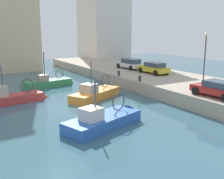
{
  "coord_description": "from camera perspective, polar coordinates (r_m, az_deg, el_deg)",
  "views": [
    {
      "loc": [
        -8.76,
        -19.71,
        6.25
      ],
      "look_at": [
        2.94,
        0.07,
        1.2
      ],
      "focal_mm": 43.38,
      "sensor_mm": 36.0,
      "label": 1
    }
  ],
  "objects": [
    {
      "name": "fishing_boat_red",
      "position": [
        25.36,
        -19.99,
        -2.34
      ],
      "size": [
        6.61,
        2.66,
        4.11
      ],
      "color": "#BC3833",
      "rests_on": "ground"
    },
    {
      "name": "mooring_bollard_south",
      "position": [
        27.46,
        5.88,
        2.31
      ],
      "size": [
        0.28,
        0.28,
        0.55
      ],
      "primitive_type": "cylinder",
      "color": "#2D2D33",
      "rests_on": "quay_wall"
    },
    {
      "name": "parked_car_yellow",
      "position": [
        32.51,
        8.79,
        4.55
      ],
      "size": [
        1.94,
        4.15,
        1.35
      ],
      "color": "gold",
      "rests_on": "quay_wall"
    },
    {
      "name": "quay_streetlamp",
      "position": [
        28.65,
        19.1,
        8.13
      ],
      "size": [
        0.36,
        0.36,
        4.83
      ],
      "color": "#38383D",
      "rests_on": "quay_wall"
    },
    {
      "name": "mooring_bollard_mid",
      "position": [
        30.72,
        1.44,
        3.44
      ],
      "size": [
        0.28,
        0.28,
        0.55
      ],
      "primitive_type": "cylinder",
      "color": "#2D2D33",
      "rests_on": "quay_wall"
    },
    {
      "name": "water_surface",
      "position": [
        22.46,
        -6.4,
        -3.85
      ],
      "size": [
        80.0,
        80.0,
        0.0
      ],
      "primitive_type": "plane",
      "color": "#386070",
      "rests_on": "ground"
    },
    {
      "name": "fishing_boat_orange",
      "position": [
        25.57,
        -3.01,
        -1.53
      ],
      "size": [
        6.65,
        4.53,
        4.36
      ],
      "color": "orange",
      "rests_on": "ground"
    },
    {
      "name": "quay_wall",
      "position": [
        28.83,
        14.87,
        0.67
      ],
      "size": [
        9.0,
        56.0,
        1.2
      ],
      "primitive_type": "cube",
      "color": "#ADA08C",
      "rests_on": "ground"
    },
    {
      "name": "fishing_boat_blue",
      "position": [
        18.22,
        -1.07,
        -7.36
      ],
      "size": [
        6.64,
        3.75,
        4.16
      ],
      "color": "#2D60B7",
      "rests_on": "ground"
    },
    {
      "name": "parked_car_white",
      "position": [
        36.32,
        3.89,
        5.47
      ],
      "size": [
        2.14,
        4.3,
        1.35
      ],
      "color": "silver",
      "rests_on": "quay_wall"
    },
    {
      "name": "fishing_boat_green",
      "position": [
        31.62,
        -12.74,
        0.85
      ],
      "size": [
        6.23,
        2.61,
        4.7
      ],
      "color": "#388951",
      "rests_on": "ground"
    },
    {
      "name": "parked_car_red",
      "position": [
        22.38,
        21.45,
        0.19
      ],
      "size": [
        2.18,
        4.07,
        1.25
      ],
      "color": "red",
      "rests_on": "quay_wall"
    },
    {
      "name": "waterfront_building_west",
      "position": [
        46.57,
        -21.81,
        17.07
      ],
      "size": [
        8.86,
        8.58,
        21.43
      ],
      "color": "beige",
      "rests_on": "ground"
    },
    {
      "name": "waterfront_building_east_mid",
      "position": [
        53.52,
        -1.85,
        16.76
      ],
      "size": [
        7.68,
        8.72,
        20.64
      ],
      "color": "silver",
      "rests_on": "ground"
    }
  ]
}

